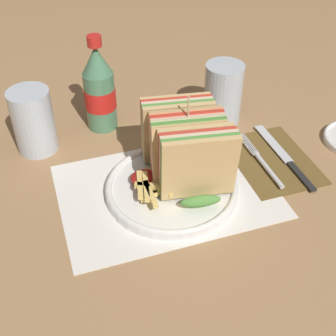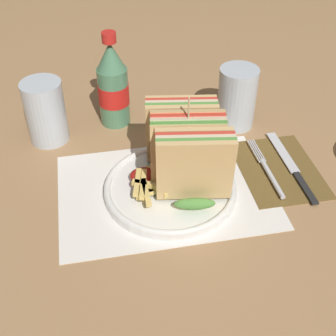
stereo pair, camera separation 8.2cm
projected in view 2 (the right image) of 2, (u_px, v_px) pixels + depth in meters
ground_plane at (179, 194)px, 0.83m from camera, size 4.00×4.00×0.00m
placemat at (166, 190)px, 0.84m from camera, size 0.38×0.27×0.00m
plate_main at (170, 188)px, 0.83m from camera, size 0.23×0.23×0.02m
club_sandwich at (187, 149)px, 0.80m from camera, size 0.14×0.20×0.17m
fries_pile at (150, 185)px, 0.80m from camera, size 0.08×0.11×0.02m
ketchup_blob at (143, 175)px, 0.83m from camera, size 0.05×0.04×0.02m
napkin at (278, 169)px, 0.88m from camera, size 0.14×0.19×0.00m
fork at (269, 174)px, 0.86m from camera, size 0.02×0.18×0.01m
knife at (292, 166)px, 0.88m from camera, size 0.02×0.21×0.00m
coke_bottle_near at (113, 86)px, 0.95m from camera, size 0.06×0.06×0.20m
glass_near at (236, 101)px, 0.97m from camera, size 0.08×0.08×0.13m
glass_far at (46, 112)px, 0.92m from camera, size 0.08×0.08×0.13m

